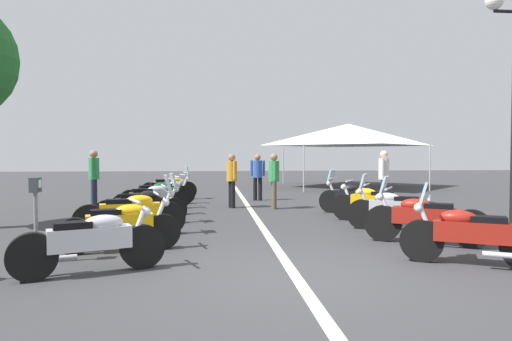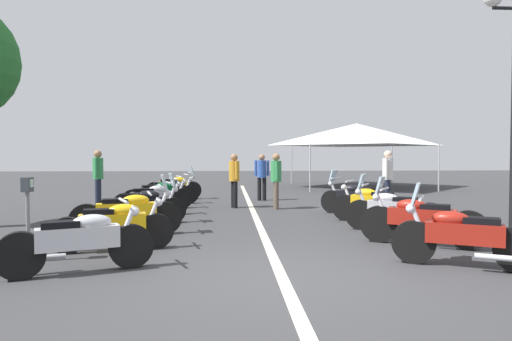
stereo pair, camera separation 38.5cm
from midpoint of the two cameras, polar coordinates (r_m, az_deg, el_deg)
name	(u,v)px [view 1 (the left image)]	position (r m, az deg, el deg)	size (l,w,h in m)	color
ground_plane	(296,278)	(6.14, 3.31, -13.41)	(80.00, 80.00, 0.00)	#38383A
lane_centre_stripe	(254,215)	(12.28, -1.16, -5.63)	(23.30, 0.16, 0.01)	beige
motorcycle_left_row_0	(92,241)	(6.65, -21.67, -8.32)	(0.98, 1.95, 1.00)	black
motorcycle_left_row_1	(121,225)	(7.99, -18.04, -6.61)	(0.77, 2.00, 0.98)	black
motorcycle_left_row_2	(132,213)	(9.41, -16.57, -5.13)	(0.79, 2.17, 1.22)	black
motorcycle_left_row_3	(143,205)	(10.87, -15.10, -4.26)	(0.88, 2.08, 1.20)	black
motorcycle_left_row_4	(151,199)	(12.32, -13.98, -3.54)	(1.04, 1.91, 1.00)	black
motorcycle_left_row_5	(156,194)	(13.80, -13.29, -2.97)	(0.98, 2.03, 0.99)	black
motorcycle_left_row_6	(165,191)	(15.13, -12.09, -2.53)	(0.89, 1.96, 0.99)	black
motorcycle_left_row_7	(170,187)	(16.67, -11.51, -2.04)	(0.77, 2.00, 1.22)	black
motorcycle_right_row_0	(469,234)	(7.29, 23.98, -7.35)	(1.08, 1.84, 1.21)	black
motorcycle_right_row_1	(424,218)	(8.70, 19.27, -5.71)	(1.26, 1.95, 1.23)	black
motorcycle_right_row_2	(394,209)	(10.07, 16.02, -4.70)	(1.13, 1.88, 1.21)	black
motorcycle_right_row_3	(372,203)	(11.29, 13.53, -4.02)	(1.19, 1.78, 1.00)	black
motorcycle_right_row_4	(354,197)	(12.65, 11.45, -3.32)	(1.31, 1.77, 1.21)	black
parking_meter	(36,204)	(7.57, -27.43, -3.78)	(0.18, 0.13, 1.29)	slate
bystander_0	(258,173)	(16.09, -0.47, -0.37)	(0.32, 0.53, 1.65)	black
bystander_1	(384,174)	(14.38, 15.12, -0.44)	(0.47, 0.32, 1.76)	#1E2338
bystander_2	(232,176)	(13.87, -3.86, -0.73)	(0.51, 0.32, 1.66)	black
bystander_3	(274,176)	(13.57, 1.47, -0.76)	(0.53, 0.32, 1.67)	brown
bystander_4	(94,174)	(14.80, -20.50, -0.40)	(0.53, 0.32, 1.77)	#1E2338
event_tent	(349,135)	(23.23, 11.15, 4.46)	(6.38, 6.38, 3.20)	white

